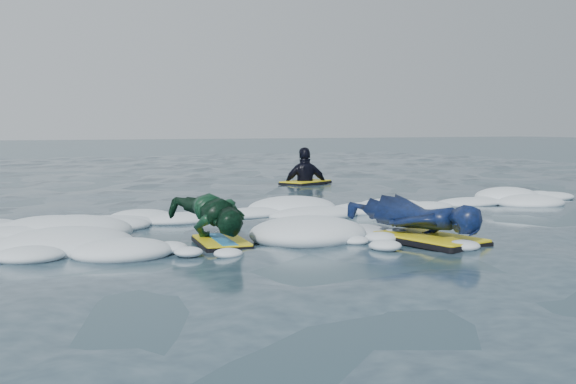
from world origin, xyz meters
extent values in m
plane|color=#1B3741|center=(0.00, 0.00, 0.00)|extent=(120.00, 120.00, 0.00)
cube|color=black|center=(0.83, -1.02, 0.04)|extent=(0.77, 1.18, 0.06)
cube|color=yellow|center=(0.83, -1.02, 0.07)|extent=(0.74, 1.16, 0.02)
imported|color=#0B194F|center=(0.83, -0.77, 0.24)|extent=(0.85, 1.72, 0.40)
cube|color=black|center=(-1.06, -0.24, 0.03)|extent=(0.57, 0.88, 0.04)
cube|color=yellow|center=(-1.06, -0.24, 0.06)|extent=(0.55, 0.86, 0.01)
cube|color=#1979C2|center=(-1.06, -0.24, 0.07)|extent=(0.26, 0.80, 0.00)
imported|color=#113F25|center=(-1.06, -0.04, 0.26)|extent=(0.62, 1.25, 0.47)
cube|color=black|center=(3.07, 6.00, 0.04)|extent=(1.21, 1.00, 0.05)
cube|color=yellow|center=(3.07, 6.00, 0.07)|extent=(1.18, 0.97, 0.02)
imported|color=black|center=(3.07, 6.00, -0.05)|extent=(1.00, 0.58, 1.60)
camera|label=1|loc=(-3.48, -6.71, 1.15)|focal=45.00mm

